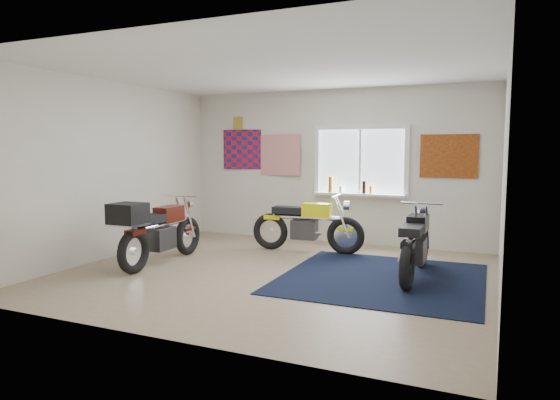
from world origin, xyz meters
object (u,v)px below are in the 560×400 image
at_px(navy_rug, 382,278).
at_px(maroon_tourer, 156,231).
at_px(yellow_triumph, 307,226).
at_px(black_chrome_bike, 415,246).

distance_m(navy_rug, maroon_tourer, 3.21).
xyz_separation_m(yellow_triumph, maroon_tourer, (-1.63, -1.76, 0.09)).
relative_size(black_chrome_bike, maroon_tourer, 0.96).
bearing_deg(black_chrome_bike, yellow_triumph, 62.46).
distance_m(yellow_triumph, maroon_tourer, 2.40).
bearing_deg(maroon_tourer, yellow_triumph, -43.88).
bearing_deg(maroon_tourer, black_chrome_bike, -78.22).
height_order(yellow_triumph, maroon_tourer, maroon_tourer).
height_order(yellow_triumph, black_chrome_bike, black_chrome_bike).
bearing_deg(navy_rug, yellow_triumph, 141.50).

